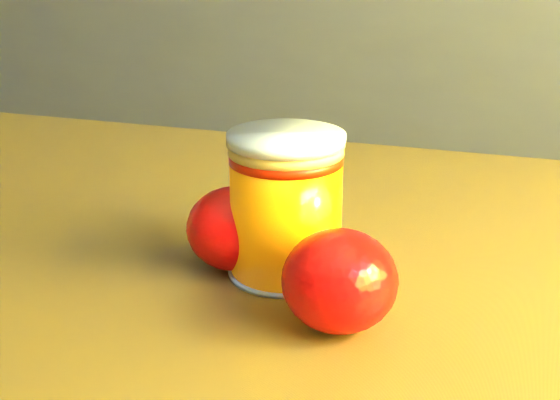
% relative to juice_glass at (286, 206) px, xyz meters
% --- Properties ---
extents(kitchen_counter, '(3.15, 0.60, 0.90)m').
position_rel_juice_glass_xyz_m(kitchen_counter, '(-0.72, 1.23, -0.36)').
color(kitchen_counter, '#4B4B50').
rests_on(kitchen_counter, ground).
extents(juice_glass, '(0.08, 0.08, 0.09)m').
position_rel_juice_glass_xyz_m(juice_glass, '(0.00, 0.00, 0.00)').
color(juice_glass, orange).
rests_on(juice_glass, table).
extents(orange_front, '(0.08, 0.08, 0.06)m').
position_rel_juice_glass_xyz_m(orange_front, '(-0.04, -0.00, -0.02)').
color(orange_front, '#FF0E05').
rests_on(orange_front, table).
extents(orange_back, '(0.09, 0.09, 0.06)m').
position_rel_juice_glass_xyz_m(orange_back, '(0.05, -0.06, -0.02)').
color(orange_back, '#FF0E05').
rests_on(orange_back, table).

